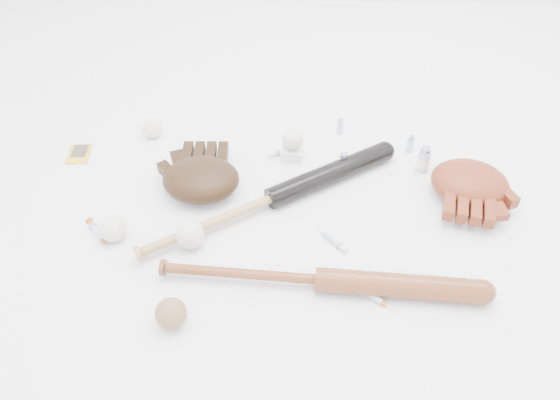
{
  "coord_description": "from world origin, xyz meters",
  "views": [
    {
      "loc": [
        0.03,
        -1.09,
        1.18
      ],
      "look_at": [
        -0.01,
        0.05,
        0.06
      ],
      "focal_mm": 35.0,
      "sensor_mm": 36.0,
      "label": 1
    }
  ],
  "objects_px": {
    "bat_wood": "(319,280)",
    "glove_dark": "(201,179)",
    "pedestal": "(292,152)",
    "bat_dark": "(272,198)"
  },
  "relations": [
    {
      "from": "pedestal",
      "to": "glove_dark",
      "type": "bearing_deg",
      "value": -147.8
    },
    {
      "from": "glove_dark",
      "to": "pedestal",
      "type": "xyz_separation_m",
      "value": [
        0.28,
        0.18,
        -0.03
      ]
    },
    {
      "from": "bat_dark",
      "to": "glove_dark",
      "type": "distance_m",
      "value": 0.23
    },
    {
      "from": "pedestal",
      "to": "bat_dark",
      "type": "bearing_deg",
      "value": -103.71
    },
    {
      "from": "glove_dark",
      "to": "bat_wood",
      "type": "bearing_deg",
      "value": -46.63
    },
    {
      "from": "bat_wood",
      "to": "pedestal",
      "type": "distance_m",
      "value": 0.54
    },
    {
      "from": "bat_dark",
      "to": "glove_dark",
      "type": "height_order",
      "value": "glove_dark"
    },
    {
      "from": "bat_dark",
      "to": "pedestal",
      "type": "distance_m",
      "value": 0.24
    },
    {
      "from": "bat_wood",
      "to": "glove_dark",
      "type": "height_order",
      "value": "glove_dark"
    },
    {
      "from": "bat_wood",
      "to": "glove_dark",
      "type": "xyz_separation_m",
      "value": [
        -0.36,
        0.36,
        0.02
      ]
    }
  ]
}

